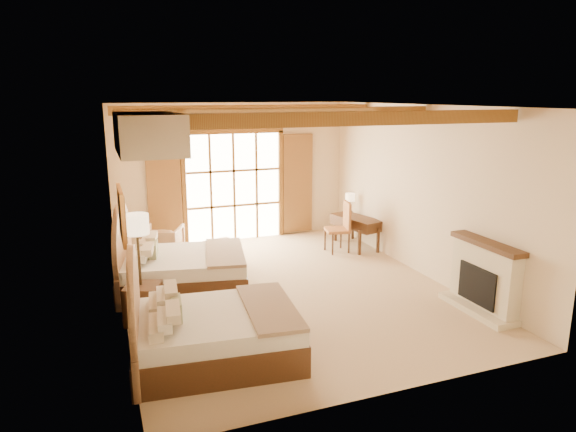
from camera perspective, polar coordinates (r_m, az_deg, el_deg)
name	(u,v)px	position (r m, az deg, el deg)	size (l,w,h in m)	color
floor	(285,289)	(9.24, -0.30, -8.09)	(7.00, 7.00, 0.00)	tan
wall_back	(233,173)	(12.07, -6.13, 4.82)	(5.50, 5.50, 0.00)	beige
wall_left	(117,214)	(8.26, -18.51, 0.22)	(7.00, 7.00, 0.00)	beige
wall_right	(421,191)	(10.05, 14.56, 2.75)	(7.00, 7.00, 0.00)	beige
ceiling	(285,106)	(8.60, -0.33, 12.18)	(7.00, 7.00, 0.00)	#AB6E39
ceiling_beams	(285,113)	(8.60, -0.33, 11.38)	(5.39, 4.60, 0.18)	brown
french_doors	(234,188)	(12.07, -6.02, 3.14)	(3.95, 0.08, 2.60)	white
fireplace	(483,281)	(8.73, 20.88, -6.73)	(0.46, 1.40, 1.16)	beige
painting	(122,215)	(7.49, -17.97, 0.15)	(0.06, 0.95, 0.75)	#E2A14F
canopy_valance	(148,133)	(6.10, -15.26, 8.87)	(0.70, 1.40, 0.45)	beige
bed_near	(204,331)	(6.84, -9.30, -12.45)	(2.26, 1.79, 1.39)	#4C2717
bed_far	(175,268)	(9.22, -12.50, -5.63)	(2.44, 2.00, 1.41)	#4C2717
nightstand	(143,304)	(8.16, -15.77, -9.35)	(0.50, 0.50, 0.60)	#4C2717
floor_lamp	(137,231)	(7.84, -16.43, -1.61)	(0.36, 0.36, 1.68)	#332817
armchair	(162,243)	(11.02, -13.78, -2.92)	(0.77, 0.79, 0.72)	#9D7551
ottoman	(222,251)	(10.71, -7.34, -3.93)	(0.58, 0.58, 0.42)	tan
desk	(356,231)	(11.72, 7.57, -1.64)	(0.84, 1.37, 0.68)	#4C2717
desk_chair	(338,236)	(11.31, 5.59, -2.25)	(0.58, 0.58, 1.11)	#B56537
desk_lamp	(350,198)	(12.07, 6.92, 2.01)	(0.22, 0.22, 0.44)	#332817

